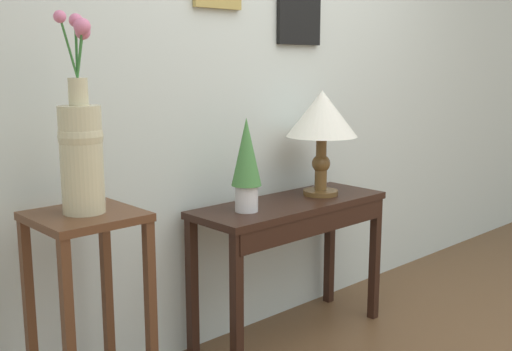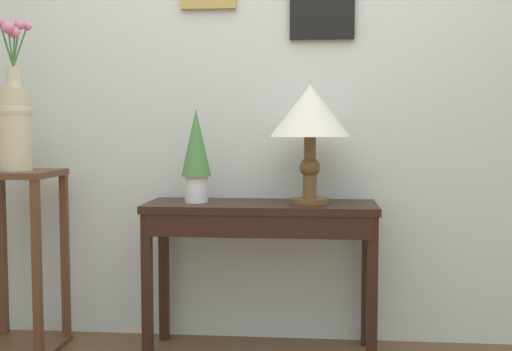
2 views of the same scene
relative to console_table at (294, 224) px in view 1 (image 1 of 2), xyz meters
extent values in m
cube|color=silver|center=(0.05, 0.31, 0.79)|extent=(9.00, 0.10, 2.80)
cube|color=black|center=(0.28, 0.24, 1.02)|extent=(0.31, 0.02, 0.25)
cube|color=#90845A|center=(0.28, 0.24, 1.02)|extent=(0.25, 0.01, 0.20)
cube|color=black|center=(0.00, 0.02, 0.10)|extent=(1.07, 0.39, 0.03)
cube|color=black|center=(0.00, -0.15, 0.03)|extent=(1.01, 0.03, 0.10)
cube|color=black|center=(-0.50, -0.14, -0.27)|extent=(0.04, 0.04, 0.69)
cube|color=black|center=(0.50, -0.14, -0.27)|extent=(0.05, 0.04, 0.69)
cube|color=black|center=(-0.50, 0.18, -0.27)|extent=(0.04, 0.04, 0.69)
cube|color=black|center=(0.50, 0.18, -0.27)|extent=(0.05, 0.04, 0.69)
cylinder|color=brown|center=(0.23, 0.02, 0.13)|extent=(0.18, 0.18, 0.02)
cylinder|color=brown|center=(0.23, 0.02, 0.21)|extent=(0.06, 0.06, 0.14)
sphere|color=brown|center=(0.23, 0.02, 0.28)|extent=(0.10, 0.10, 0.10)
cylinder|color=brown|center=(0.23, 0.02, 0.35)|extent=(0.06, 0.06, 0.14)
cone|color=white|center=(0.23, 0.02, 0.54)|extent=(0.37, 0.37, 0.24)
cylinder|color=silver|center=(-0.30, 0.02, 0.18)|extent=(0.11, 0.11, 0.12)
cone|color=#478442|center=(-0.30, 0.02, 0.40)|extent=(0.14, 0.14, 0.32)
cube|color=#56331E|center=(-1.15, -0.05, 0.25)|extent=(0.37, 0.37, 0.03)
cube|color=#56331E|center=(-0.99, -0.21, -0.17)|extent=(0.04, 0.04, 0.81)
cube|color=#56331E|center=(-1.32, 0.12, -0.17)|extent=(0.04, 0.04, 0.81)
cube|color=#56331E|center=(-0.99, 0.12, -0.17)|extent=(0.04, 0.04, 0.81)
cylinder|color=beige|center=(-1.15, -0.05, 0.46)|extent=(0.15, 0.15, 0.39)
sphere|color=beige|center=(-1.15, -0.05, 0.54)|extent=(0.16, 0.16, 0.16)
cylinder|color=beige|center=(-1.15, -0.05, 0.70)|extent=(0.07, 0.07, 0.10)
cylinder|color=#387A38|center=(-1.15, -0.07, 0.83)|extent=(0.01, 0.06, 0.17)
sphere|color=pink|center=(-1.15, -0.09, 0.92)|extent=(0.06, 0.06, 0.06)
cylinder|color=#387A38|center=(-1.14, -0.03, 0.85)|extent=(0.03, 0.04, 0.20)
sphere|color=pink|center=(-1.13, -0.02, 0.94)|extent=(0.05, 0.05, 0.05)
cylinder|color=#387A38|center=(-1.18, -0.05, 0.85)|extent=(0.07, 0.02, 0.21)
sphere|color=pink|center=(-1.21, -0.06, 0.95)|extent=(0.04, 0.04, 0.04)
cylinder|color=#387A38|center=(-1.13, -0.01, 0.85)|extent=(0.05, 0.08, 0.20)
sphere|color=pink|center=(-1.11, 0.03, 0.94)|extent=(0.04, 0.04, 0.04)
cylinder|color=#387A38|center=(-1.14, -0.06, 0.82)|extent=(0.03, 0.03, 0.16)
sphere|color=pink|center=(-1.13, -0.07, 0.90)|extent=(0.05, 0.05, 0.05)
camera|label=1|loc=(-2.15, -2.04, 0.79)|focal=42.51mm
camera|label=2|loc=(0.25, -2.94, 0.46)|focal=44.95mm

